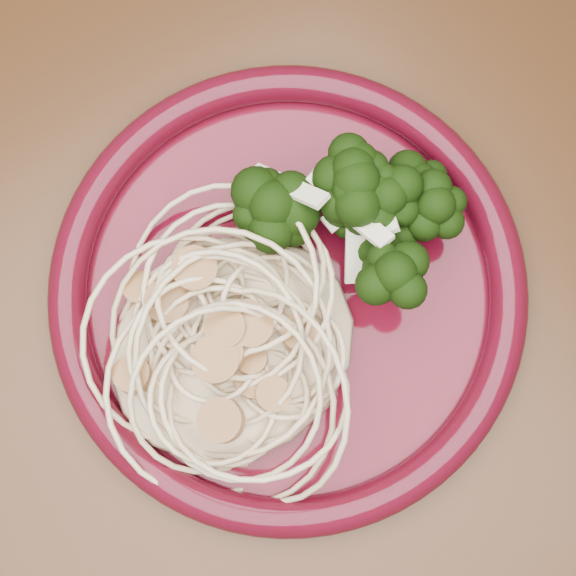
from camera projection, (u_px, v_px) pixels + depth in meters
The scene contains 6 objects.
dining_table at pixel (361, 330), 0.60m from camera, with size 1.20×0.80×0.75m.
dinner_plate at pixel (288, 291), 0.50m from camera, with size 0.36×0.36×0.02m.
spaghetti_pile at pixel (231, 344), 0.48m from camera, with size 0.15×0.13×0.03m, color beige.
scallop_cluster at pixel (226, 336), 0.44m from camera, with size 0.13×0.13×0.04m, color #A17240, non-canonical shape.
broccoli_pile at pixel (357, 214), 0.48m from camera, with size 0.10×0.16×0.06m, color black.
onion_garnish at pixel (362, 198), 0.45m from camera, with size 0.07×0.10×0.06m, color #EEECCB, non-canonical shape.
Camera 1 is at (-0.09, -0.04, 1.25)m, focal length 50.00 mm.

